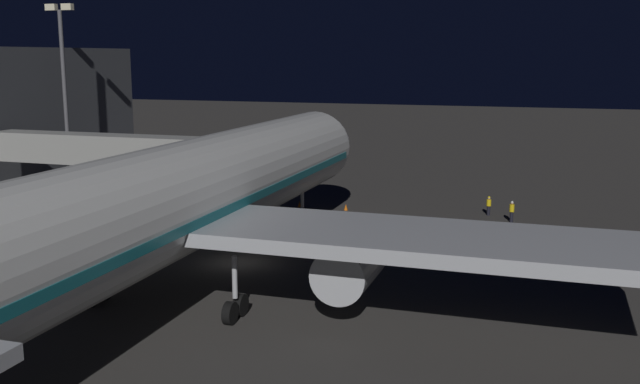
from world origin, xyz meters
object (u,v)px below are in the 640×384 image
apron_floodlight_mast (64,87)px  traffic_cone_nose_starboard (300,204)px  ground_crew_marshaller_fwd (489,205)px  traffic_cone_nose_port (346,207)px  airliner_at_gate (164,206)px  jet_bridge (139,151)px  ground_crew_under_port_wing (512,211)px

apron_floodlight_mast → traffic_cone_nose_starboard: 25.57m
ground_crew_marshaller_fwd → traffic_cone_nose_port: 12.48m
airliner_at_gate → traffic_cone_nose_port: bearing=-94.6°
jet_bridge → apron_floodlight_mast: bearing=-31.0°
airliner_at_gate → traffic_cone_nose_port: size_ratio=105.98×
ground_crew_under_port_wing → traffic_cone_nose_port: size_ratio=3.28×
airliner_at_gate → traffic_cone_nose_port: 28.26m
traffic_cone_nose_port → airliner_at_gate: bearing=85.4°
airliner_at_gate → ground_crew_marshaller_fwd: size_ratio=34.49×
airliner_at_gate → traffic_cone_nose_starboard: airliner_at_gate is taller
apron_floodlight_mast → traffic_cone_nose_port: size_ratio=33.49×
jet_bridge → ground_crew_under_port_wing: (-29.51, -8.93, -4.86)m
ground_crew_marshaller_fwd → airliner_at_gate: bearing=63.7°
traffic_cone_nose_starboard → ground_crew_marshaller_fwd: bearing=-174.0°
traffic_cone_nose_port → traffic_cone_nose_starboard: size_ratio=1.00×
jet_bridge → traffic_cone_nose_starboard: size_ratio=44.27×
airliner_at_gate → jet_bridge: airliner_at_gate is taller
airliner_at_gate → apron_floodlight_mast: (25.50, -25.85, 4.91)m
jet_bridge → traffic_cone_nose_port: 18.63m
ground_crew_marshaller_fwd → traffic_cone_nose_starboard: ground_crew_marshaller_fwd is taller
ground_crew_marshaller_fwd → traffic_cone_nose_starboard: size_ratio=3.07×
jet_bridge → traffic_cone_nose_starboard: (-10.73, -9.32, -5.58)m
airliner_at_gate → apron_floodlight_mast: airliner_at_gate is taller
airliner_at_gate → jet_bridge: size_ratio=2.39×
ground_crew_under_port_wing → traffic_cone_nose_port: (14.38, -0.39, -0.72)m
ground_crew_marshaller_fwd → apron_floodlight_mast: bearing=5.1°
jet_bridge → traffic_cone_nose_port: bearing=-148.4°
traffic_cone_nose_port → traffic_cone_nose_starboard: 4.40m
airliner_at_gate → traffic_cone_nose_starboard: 28.26m
airliner_at_gate → jet_bridge: 22.42m
jet_bridge → ground_crew_marshaller_fwd: jet_bridge is taller
ground_crew_marshaller_fwd → ground_crew_under_port_wing: bearing=133.6°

